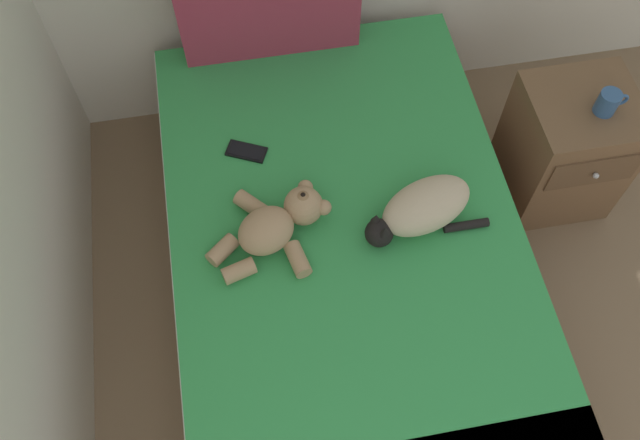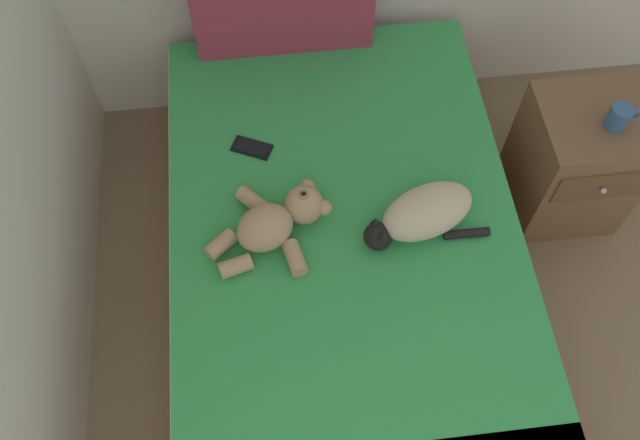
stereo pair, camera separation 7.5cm
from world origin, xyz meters
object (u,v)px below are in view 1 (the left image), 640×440
(cat, at_px, (422,209))
(cell_phone, at_px, (246,151))
(nightstand, at_px, (565,149))
(bed, at_px, (346,270))
(patterned_cushion, at_px, (269,3))
(mug, at_px, (608,102))
(teddy_bear, at_px, (277,224))

(cat, height_order, cell_phone, cat)
(cat, relative_size, nightstand, 0.75)
(bed, bearing_deg, nightstand, 19.98)
(patterned_cushion, distance_m, cell_phone, 0.59)
(cat, height_order, nightstand, cat)
(bed, distance_m, cell_phone, 0.58)
(cell_phone, distance_m, mug, 1.35)
(cat, relative_size, teddy_bear, 0.98)
(bed, height_order, cell_phone, cell_phone)
(teddy_bear, height_order, nightstand, teddy_bear)
(patterned_cushion, height_order, nightstand, patterned_cushion)
(bed, bearing_deg, teddy_bear, 165.85)
(bed, xyz_separation_m, cell_phone, (-0.30, 0.42, 0.26))
(teddy_bear, distance_m, cell_phone, 0.37)
(teddy_bear, distance_m, mug, 1.31)
(bed, relative_size, mug, 17.30)
(bed, relative_size, cat, 4.69)
(patterned_cushion, xyz_separation_m, mug, (1.17, -0.63, -0.10))
(patterned_cushion, height_order, cat, patterned_cushion)
(patterned_cushion, distance_m, teddy_bear, 0.91)
(nightstand, height_order, mug, mug)
(bed, relative_size, cell_phone, 12.61)
(bed, distance_m, teddy_bear, 0.41)
(patterned_cushion, height_order, cell_phone, patterned_cushion)
(bed, bearing_deg, cat, 6.17)
(bed, distance_m, cat, 0.42)
(nightstand, relative_size, mug, 4.90)
(mug, bearing_deg, cell_phone, 175.50)
(teddy_bear, xyz_separation_m, mug, (1.28, 0.26, 0.06))
(cat, bearing_deg, teddy_bear, 176.34)
(cell_phone, bearing_deg, mug, -4.50)
(cat, relative_size, cell_phone, 2.69)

